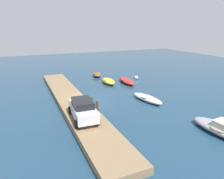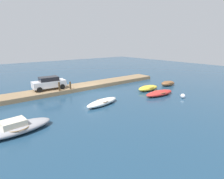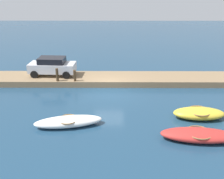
# 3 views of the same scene
# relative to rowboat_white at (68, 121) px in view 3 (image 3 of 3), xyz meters

# --- Properties ---
(ground_plane) EXTENTS (84.00, 84.00, 0.00)m
(ground_plane) POSITION_rel_rowboat_white_xyz_m (-2.35, -5.46, -0.31)
(ground_plane) COLOR navy
(dock_platform) EXTENTS (24.63, 2.86, 0.52)m
(dock_platform) POSITION_rel_rowboat_white_xyz_m (-2.35, -7.55, -0.05)
(dock_platform) COLOR #846B4C
(dock_platform) RESTS_ON ground_plane
(rowboat_white) EXTENTS (4.25, 1.88, 0.61)m
(rowboat_white) POSITION_rel_rowboat_white_xyz_m (0.00, 0.00, 0.00)
(rowboat_white) COLOR white
(rowboat_white) RESTS_ON ground_plane
(rowboat_red) EXTENTS (4.30, 1.68, 0.64)m
(rowboat_red) POSITION_rel_rowboat_white_xyz_m (-7.47, 1.46, 0.01)
(rowboat_red) COLOR #B72D28
(rowboat_red) RESTS_ON ground_plane
(rowboat_yellow) EXTENTS (3.32, 1.50, 0.70)m
(rowboat_yellow) POSITION_rel_rowboat_white_xyz_m (-8.24, -1.01, 0.05)
(rowboat_yellow) COLOR gold
(rowboat_yellow) RESTS_ON ground_plane
(mooring_post_west) EXTENTS (0.21, 0.21, 0.95)m
(mooring_post_west) POSITION_rel_rowboat_white_xyz_m (0.47, -6.37, 0.68)
(mooring_post_west) COLOR #47331E
(mooring_post_west) RESTS_ON dock_platform
(mooring_post_mid_west) EXTENTS (0.22, 0.22, 1.08)m
(mooring_post_mid_west) POSITION_rel_rowboat_white_xyz_m (1.93, -6.37, 0.75)
(mooring_post_mid_west) COLOR #47331E
(mooring_post_mid_west) RESTS_ON dock_platform
(parked_car) EXTENTS (4.08, 2.05, 1.62)m
(parked_car) POSITION_rel_rowboat_white_xyz_m (2.63, -7.83, 1.05)
(parked_car) COLOR silver
(parked_car) RESTS_ON dock_platform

